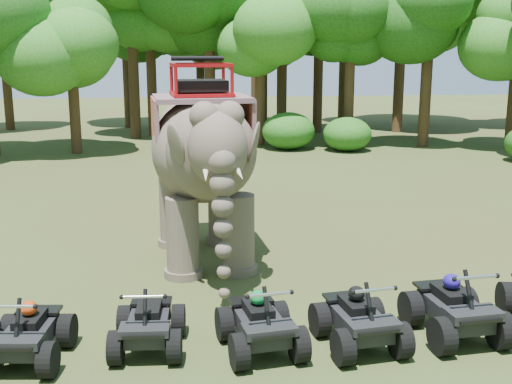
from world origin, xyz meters
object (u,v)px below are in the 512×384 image
at_px(atv_1, 148,316).
at_px(atv_4, 455,300).
at_px(atv_3, 359,311).
at_px(elephant, 203,161).
at_px(atv_0, 27,326).
at_px(atv_2, 260,316).

distance_m(atv_1, atv_4, 5.29).
bearing_deg(atv_3, atv_1, 167.47).
height_order(atv_1, atv_4, atv_4).
height_order(elephant, atv_4, elephant).
bearing_deg(atv_1, atv_0, -170.25).
bearing_deg(atv_4, atv_2, 177.22).
bearing_deg(elephant, atv_2, -86.59).
height_order(atv_1, atv_2, atv_2).
bearing_deg(atv_1, atv_3, -1.55).
height_order(elephant, atv_0, elephant).
bearing_deg(atv_3, atv_4, -1.55).
xyz_separation_m(elephant, atv_4, (4.18, -4.81, -1.69)).
height_order(atv_1, atv_3, atv_3).
relative_size(elephant, atv_0, 3.49).
xyz_separation_m(atv_3, atv_4, (1.76, 0.19, 0.04)).
xyz_separation_m(atv_2, atv_3, (1.67, -0.04, 0.01)).
distance_m(atv_0, atv_2, 3.76).
height_order(atv_3, atv_4, atv_4).
bearing_deg(elephant, atv_3, -69.34).
bearing_deg(atv_2, elephant, 90.11).
height_order(atv_0, atv_1, atv_0).
bearing_deg(atv_4, atv_3, -179.25).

